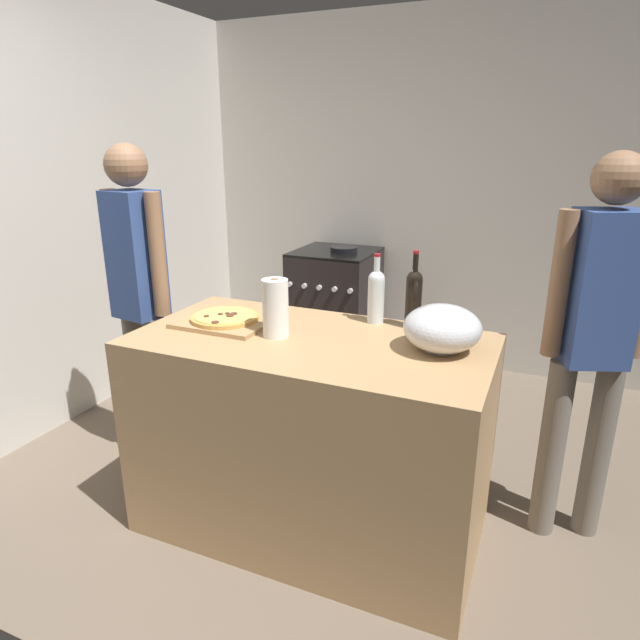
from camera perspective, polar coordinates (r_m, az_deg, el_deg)
ground_plane at (r=3.36m, az=1.33°, el=-12.19°), size 3.83×3.49×0.02m
kitchen_wall_rear at (r=4.34m, az=9.13°, el=12.81°), size 3.83×0.10×2.60m
kitchen_wall_left at (r=3.87m, az=-22.49°, el=11.05°), size 0.10×3.49×2.60m
counter at (r=2.46m, az=-0.95°, el=-11.97°), size 1.48×0.77×0.91m
cutting_board at (r=2.48m, az=-9.87°, el=-0.16°), size 0.40×0.32×0.02m
pizza at (r=2.47m, az=-9.90°, el=0.29°), size 0.30×0.30×0.03m
mixing_bowl at (r=2.15m, az=12.64°, el=-0.86°), size 0.30×0.30×0.18m
paper_towel_roll at (r=2.26m, az=-4.68°, el=1.24°), size 0.11×0.11×0.25m
wine_bottle_amber at (r=2.44m, az=5.88°, el=2.75°), size 0.07×0.07×0.31m
wine_bottle_green at (r=2.39m, az=9.77°, el=2.47°), size 0.07×0.07×0.34m
stove at (r=4.26m, az=1.57°, el=1.32°), size 0.59×0.62×0.94m
person_in_stripes at (r=2.91m, az=-18.36°, el=3.08°), size 0.39×0.23×1.68m
person_in_red at (r=2.47m, az=26.72°, el=-0.92°), size 0.38×0.27×1.66m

